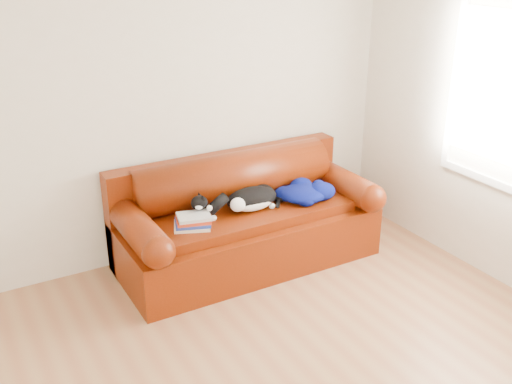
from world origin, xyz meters
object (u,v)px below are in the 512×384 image
sofa_base (247,236)px  book_stack (193,221)px  cat (252,199)px  blanket (305,192)px

sofa_base → book_stack: bearing=-167.0°
cat → blanket: (0.48, -0.03, -0.02)m
cat → blanket: bearing=-16.4°
sofa_base → cat: (0.01, -0.06, 0.35)m
cat → blanket: 0.49m
cat → blanket: cat is taller
sofa_base → cat: bearing=-80.4°
sofa_base → cat: size_ratio=3.26×
book_stack → blanket: blanket is taller
book_stack → sofa_base: bearing=13.0°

